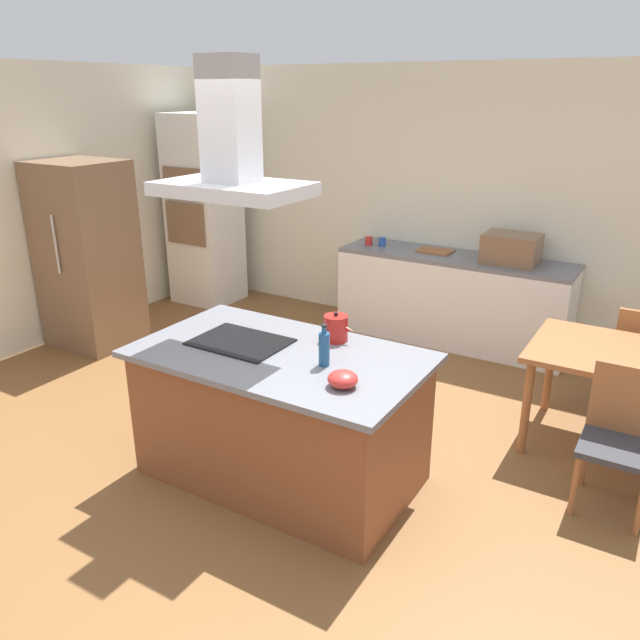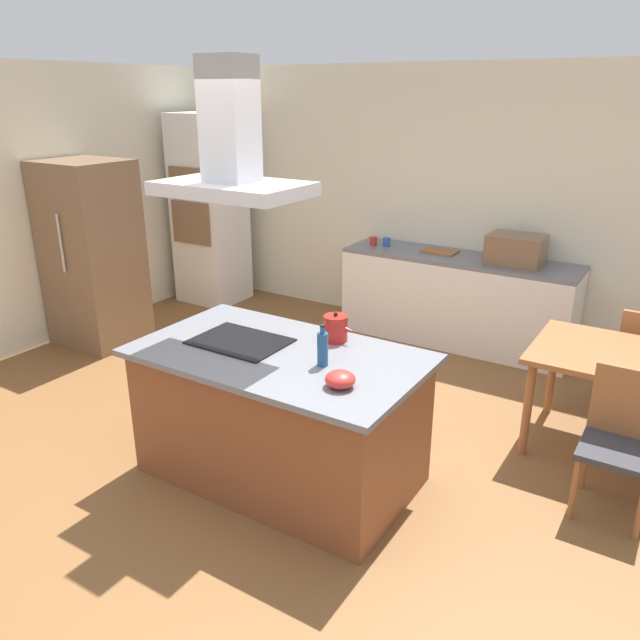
% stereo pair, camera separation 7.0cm
% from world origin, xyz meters
% --- Properties ---
extents(ground, '(16.00, 16.00, 0.00)m').
position_xyz_m(ground, '(0.00, 1.50, 0.00)').
color(ground, brown).
extents(wall_back, '(7.20, 0.10, 2.70)m').
position_xyz_m(wall_back, '(0.00, 3.25, 1.35)').
color(wall_back, silver).
rests_on(wall_back, ground).
extents(wall_left, '(0.10, 8.80, 2.70)m').
position_xyz_m(wall_left, '(-3.45, 1.00, 1.35)').
color(wall_left, silver).
rests_on(wall_left, ground).
extents(kitchen_island, '(1.83, 1.06, 0.90)m').
position_xyz_m(kitchen_island, '(0.00, 0.00, 0.45)').
color(kitchen_island, brown).
rests_on(kitchen_island, ground).
extents(cooktop, '(0.60, 0.44, 0.01)m').
position_xyz_m(cooktop, '(-0.31, 0.00, 0.91)').
color(cooktop, black).
rests_on(cooktop, kitchen_island).
extents(tea_kettle, '(0.21, 0.16, 0.20)m').
position_xyz_m(tea_kettle, '(0.21, 0.35, 0.99)').
color(tea_kettle, '#B21E19').
rests_on(tea_kettle, kitchen_island).
extents(olive_oil_bottle, '(0.07, 0.07, 0.26)m').
position_xyz_m(olive_oil_bottle, '(0.34, -0.02, 1.01)').
color(olive_oil_bottle, navy).
rests_on(olive_oil_bottle, kitchen_island).
extents(mixing_bowl, '(0.17, 0.17, 0.09)m').
position_xyz_m(mixing_bowl, '(0.57, -0.21, 0.95)').
color(mixing_bowl, red).
rests_on(mixing_bowl, kitchen_island).
extents(back_counter, '(2.31, 0.62, 0.90)m').
position_xyz_m(back_counter, '(0.12, 2.88, 0.45)').
color(back_counter, white).
rests_on(back_counter, ground).
extents(countertop_microwave, '(0.50, 0.38, 0.28)m').
position_xyz_m(countertop_microwave, '(0.66, 2.88, 1.04)').
color(countertop_microwave, brown).
rests_on(countertop_microwave, back_counter).
extents(coffee_mug_red, '(0.08, 0.08, 0.09)m').
position_xyz_m(coffee_mug_red, '(-0.82, 2.85, 0.95)').
color(coffee_mug_red, red).
rests_on(coffee_mug_red, back_counter).
extents(coffee_mug_blue, '(0.08, 0.08, 0.09)m').
position_xyz_m(coffee_mug_blue, '(-0.68, 2.89, 0.95)').
color(coffee_mug_blue, '#2D56B2').
rests_on(coffee_mug_blue, back_counter).
extents(cutting_board, '(0.34, 0.24, 0.02)m').
position_xyz_m(cutting_board, '(-0.11, 2.93, 0.91)').
color(cutting_board, '#995B33').
rests_on(cutting_board, back_counter).
extents(wall_oven_stack, '(0.70, 0.66, 2.20)m').
position_xyz_m(wall_oven_stack, '(-2.90, 2.65, 1.10)').
color(wall_oven_stack, white).
rests_on(wall_oven_stack, ground).
extents(refrigerator, '(0.80, 0.73, 1.82)m').
position_xyz_m(refrigerator, '(-2.98, 0.99, 0.91)').
color(refrigerator, brown).
rests_on(refrigerator, ground).
extents(dining_table, '(1.40, 0.90, 0.75)m').
position_xyz_m(dining_table, '(1.92, 1.50, 0.67)').
color(dining_table, '#995B33').
rests_on(dining_table, ground).
extents(chair_facing_island, '(0.42, 0.42, 0.89)m').
position_xyz_m(chair_facing_island, '(1.92, 0.83, 0.51)').
color(chair_facing_island, '#333338').
rests_on(chair_facing_island, ground).
extents(range_hood, '(0.90, 0.55, 0.78)m').
position_xyz_m(range_hood, '(-0.31, 0.00, 2.10)').
color(range_hood, '#ADADB2').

